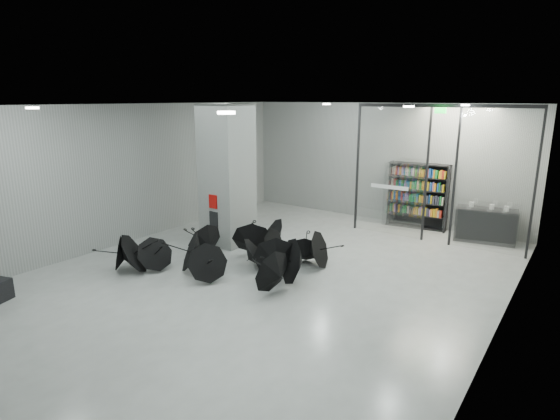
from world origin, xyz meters
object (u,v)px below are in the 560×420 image
Objects in this scene: shop_counter at (485,225)px; umbrella_cluster at (236,258)px; column at (227,176)px; bookshelf at (418,196)px.

shop_counter is 0.32× the size of umbrella_cluster.
column is at bearing 135.66° from umbrella_cluster.
umbrella_cluster is at bearing -136.98° from shop_counter.
column reaches higher than umbrella_cluster.
bookshelf is 2.28m from shop_counter.
umbrella_cluster is (-4.57, -5.98, -0.19)m from shop_counter.
shop_counter is at bearing -15.62° from bookshelf.
shop_counter reaches higher than umbrella_cluster.
column is 0.78× the size of umbrella_cluster.
column reaches higher than shop_counter.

